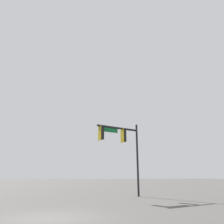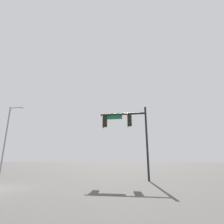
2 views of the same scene
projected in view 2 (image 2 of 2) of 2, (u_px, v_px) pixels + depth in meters
The scene contains 2 objects.
signal_pole_near at pixel (127, 125), 16.68m from camera, with size 4.45×0.98×6.69m.
street_lamp at pixel (8, 134), 22.38m from camera, with size 2.33×0.30×8.63m.
Camera 2 is at (-11.06, 8.30, 1.70)m, focal length 28.00 mm.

